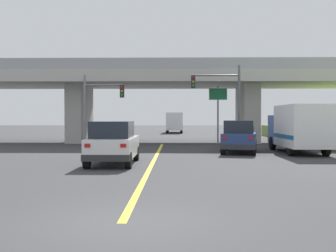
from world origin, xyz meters
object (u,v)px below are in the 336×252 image
highway_sign (218,102)px  semi_truck_distant (174,122)px  suv_lead (113,143)px  traffic_signal_nearside (223,95)px  box_truck (299,128)px  suv_crossing (240,137)px  traffic_signal_farside (98,101)px

highway_sign → semi_truck_distant: (-3.71, 25.03, -1.98)m
suv_lead → traffic_signal_nearside: size_ratio=0.75×
box_truck → highway_sign: 9.89m
suv_crossing → traffic_signal_farside: bearing=161.5°
box_truck → traffic_signal_farside: (-13.50, 5.87, 1.87)m
traffic_signal_nearside → traffic_signal_farside: size_ratio=1.12×
box_truck → traffic_signal_nearside: size_ratio=1.08×
suv_lead → highway_sign: bearing=66.9°
traffic_signal_farside → highway_sign: 9.88m
suv_lead → semi_truck_distant: semi_truck_distant is taller
highway_sign → traffic_signal_nearside: bearing=-89.4°
suv_crossing → semi_truck_distant: (-4.18, 33.67, 0.53)m
suv_lead → box_truck: size_ratio=0.69×
highway_sign → traffic_signal_farside: bearing=-162.7°
suv_crossing → highway_sign: (-0.46, 8.64, 2.51)m
suv_lead → traffic_signal_farside: traffic_signal_farside is taller
suv_lead → suv_crossing: size_ratio=0.95×
suv_lead → traffic_signal_farside: (-3.00, 12.20, 2.41)m
box_truck → highway_sign: highway_sign is taller
semi_truck_distant → highway_sign: bearing=-81.6°
traffic_signal_nearside → traffic_signal_farside: (-9.47, 0.52, -0.45)m
traffic_signal_nearside → traffic_signal_farside: traffic_signal_nearside is taller
suv_crossing → box_truck: box_truck is taller
traffic_signal_farside → highway_sign: traffic_signal_farside is taller
traffic_signal_farside → suv_crossing: bearing=-30.0°
suv_lead → traffic_signal_nearside: 13.66m
suv_lead → traffic_signal_nearside: bearing=61.0°
traffic_signal_farside → semi_truck_distant: bearing=78.4°
suv_crossing → traffic_signal_nearside: size_ratio=0.79×
suv_crossing → semi_truck_distant: 33.93m
semi_truck_distant → suv_crossing: bearing=-82.9°
highway_sign → semi_truck_distant: highway_sign is taller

